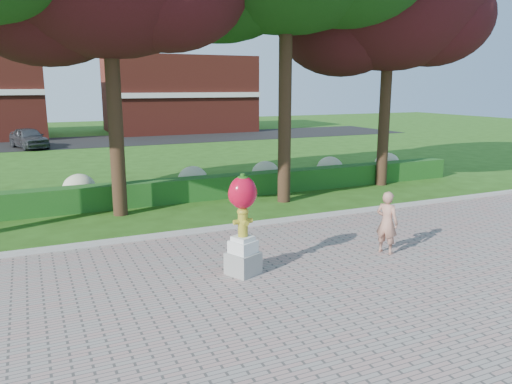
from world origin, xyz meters
The scene contains 11 objects.
ground centered at (0.00, 0.00, 0.00)m, with size 100.00×100.00×0.00m, color #254B12.
walkway centered at (0.00, -4.00, 0.02)m, with size 40.00×14.00×0.04m, color gray.
curb centered at (0.00, 3.00, 0.07)m, with size 40.00×0.18×0.15m, color #ADADA5.
lawn_hedge centered at (0.00, 7.00, 0.40)m, with size 24.00×0.70×0.80m, color #154C19.
hydrangea_row centered at (0.57, 8.00, 0.55)m, with size 20.10×1.10×0.99m.
street centered at (0.00, 28.00, 0.01)m, with size 50.00×8.00×0.02m, color black.
building_right centered at (8.00, 34.00, 3.20)m, with size 12.00×8.00×6.40m, color maroon.
tree_far_right centered at (8.40, 6.58, 6.97)m, with size 7.88×6.72×10.21m.
hydrant_sculpture centered at (-0.53, -0.29, 1.18)m, with size 0.77×0.77×2.16m.
woman centered at (3.10, -0.46, 0.79)m, with size 0.55×0.36×1.50m, color #AC7662.
parked_car centered at (-4.36, 25.61, 0.68)m, with size 1.56×3.88×1.32m, color #393B40.
Camera 1 is at (-4.46, -9.50, 3.96)m, focal length 35.00 mm.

